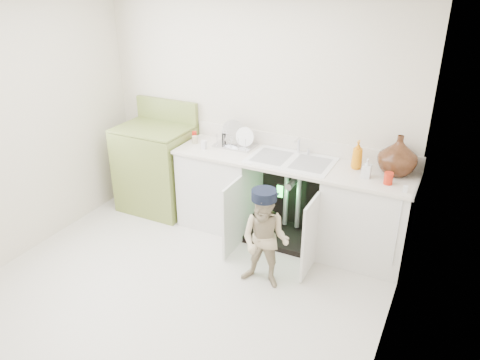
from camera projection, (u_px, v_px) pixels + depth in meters
name	position (u px, v px, depth m)	size (l,w,h in m)	color
ground	(183.00, 286.00, 4.29)	(3.50, 3.50, 0.00)	#BCB3A5
room_shell	(175.00, 160.00, 3.76)	(6.00, 5.50, 1.26)	beige
counter_run	(294.00, 198.00, 4.82)	(2.44, 1.02, 1.28)	white
avocado_stove	(157.00, 167.00, 5.47)	(0.81, 0.65, 1.26)	olive
repair_worker	(265.00, 239.00, 4.12)	(0.47, 0.68, 0.95)	#C7B48F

